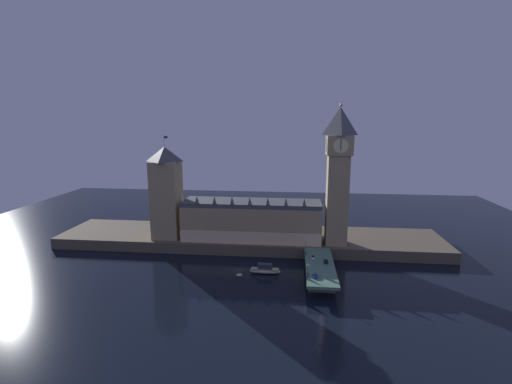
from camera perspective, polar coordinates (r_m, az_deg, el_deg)
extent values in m
plane|color=black|center=(184.33, -2.62, -11.88)|extent=(400.00, 400.00, 0.00)
cube|color=brown|center=(219.44, -1.09, -7.20)|extent=(220.00, 42.00, 6.05)
cube|color=tan|center=(207.98, -0.66, -4.62)|extent=(76.24, 21.24, 19.09)
cube|color=beige|center=(199.57, -1.02, -7.14)|extent=(76.24, 0.20, 6.87)
cube|color=#42474C|center=(205.33, -0.66, -1.73)|extent=(76.24, 19.54, 2.40)
cone|color=#42474C|center=(201.30, -9.08, -1.17)|extent=(2.40, 2.40, 4.20)
cone|color=#42474C|center=(199.05, -6.43, -1.24)|extent=(2.40, 2.40, 4.20)
cone|color=#42474C|center=(197.23, -3.72, -1.30)|extent=(2.40, 2.40, 4.20)
cone|color=#42474C|center=(195.86, -0.97, -1.37)|extent=(2.40, 2.40, 4.20)
cone|color=#42474C|center=(194.95, 1.81, -1.43)|extent=(2.40, 2.40, 4.20)
cone|color=#42474C|center=(194.50, 4.61, -1.49)|extent=(2.40, 2.40, 4.20)
cone|color=#42474C|center=(194.51, 7.42, -1.55)|extent=(2.40, 2.40, 4.20)
cube|color=tan|center=(200.41, 12.34, -1.22)|extent=(10.99, 10.99, 47.99)
cube|color=tan|center=(196.40, 12.70, 7.08)|extent=(12.97, 12.97, 10.05)
cylinder|color=beige|center=(189.85, 12.92, 6.94)|extent=(7.29, 0.25, 7.29)
cylinder|color=beige|center=(202.96, 12.49, 7.21)|extent=(7.29, 0.25, 7.29)
cylinder|color=beige|center=(197.26, 14.62, 7.01)|extent=(0.25, 7.29, 7.29)
cylinder|color=beige|center=(195.76, 10.76, 7.14)|extent=(0.25, 7.29, 7.29)
cube|color=black|center=(189.63, 12.93, 7.10)|extent=(0.36, 0.10, 5.47)
pyramid|color=#42474C|center=(195.98, 12.85, 10.60)|extent=(12.97, 12.97, 14.10)
sphere|color=gold|center=(196.11, 12.95, 12.89)|extent=(1.60, 1.60, 1.60)
cube|color=tan|center=(213.77, -13.57, -1.15)|extent=(14.82, 14.82, 43.32)
pyramid|color=#42474C|center=(209.97, -13.89, 5.71)|extent=(15.12, 15.12, 8.01)
cylinder|color=#99999E|center=(209.46, -13.98, 7.61)|extent=(0.24, 0.24, 6.00)
cube|color=navy|center=(208.99, -13.72, 8.20)|extent=(2.00, 0.08, 1.20)
cube|color=#4C7560|center=(176.16, 9.82, -11.22)|extent=(13.20, 46.00, 1.40)
cube|color=brown|center=(164.79, 10.09, -14.03)|extent=(11.22, 3.20, 4.83)
cube|color=brown|center=(173.15, 9.88, -12.75)|extent=(11.22, 3.20, 4.83)
cube|color=brown|center=(181.59, 9.69, -11.58)|extent=(11.22, 3.20, 4.83)
cube|color=brown|center=(190.10, 9.52, -10.51)|extent=(11.22, 3.20, 4.83)
cube|color=silver|center=(182.74, 8.75, -9.92)|extent=(1.87, 4.01, 0.77)
cube|color=black|center=(182.52, 8.76, -9.74)|extent=(1.54, 1.80, 0.45)
cylinder|color=black|center=(183.94, 8.45, -9.85)|extent=(0.22, 0.64, 0.64)
cylinder|color=black|center=(184.03, 9.01, -9.85)|extent=(0.22, 0.64, 0.64)
cylinder|color=black|center=(181.63, 8.48, -10.13)|extent=(0.22, 0.64, 0.64)
cylinder|color=black|center=(181.72, 9.05, -10.13)|extent=(0.22, 0.64, 0.64)
cube|color=navy|center=(162.97, 9.09, -12.61)|extent=(1.97, 4.27, 0.77)
cube|color=black|center=(162.73, 9.10, -12.41)|extent=(1.61, 1.92, 0.45)
cylinder|color=black|center=(164.23, 8.73, -12.50)|extent=(0.22, 0.64, 0.64)
cylinder|color=black|center=(164.33, 9.40, -12.50)|extent=(0.22, 0.64, 0.64)
cylinder|color=black|center=(161.81, 8.78, -12.87)|extent=(0.22, 0.64, 0.64)
cylinder|color=black|center=(161.92, 9.45, -12.88)|extent=(0.22, 0.64, 0.64)
cube|color=black|center=(178.80, 10.71, -10.46)|extent=(1.81, 3.95, 0.81)
cube|color=black|center=(178.57, 10.72, -10.28)|extent=(1.49, 1.78, 0.45)
cylinder|color=black|center=(177.83, 11.02, -10.69)|extent=(0.22, 0.64, 0.64)
cylinder|color=black|center=(177.69, 10.46, -10.68)|extent=(0.22, 0.64, 0.64)
cylinder|color=black|center=(180.10, 10.95, -10.40)|extent=(0.22, 0.64, 0.64)
cylinder|color=black|center=(179.96, 10.40, -10.40)|extent=(0.22, 0.64, 0.64)
cylinder|color=black|center=(163.64, 8.04, -12.53)|extent=(0.28, 0.28, 0.85)
cylinder|color=black|center=(163.33, 8.04, -12.28)|extent=(0.38, 0.38, 0.70)
sphere|color=tan|center=(163.15, 8.05, -12.13)|extent=(0.23, 0.23, 0.23)
cylinder|color=black|center=(186.32, 7.79, -9.53)|extent=(0.28, 0.28, 0.75)
cylinder|color=black|center=(186.08, 7.80, -9.33)|extent=(0.38, 0.38, 0.63)
sphere|color=tan|center=(185.93, 7.80, -9.21)|extent=(0.20, 0.20, 0.20)
cylinder|color=#2D3333|center=(161.93, 7.91, -12.85)|extent=(0.56, 0.56, 0.50)
cylinder|color=#2D3333|center=(160.86, 7.94, -11.98)|extent=(0.18, 0.18, 4.88)
sphere|color=#F9E5A3|center=(159.72, 7.97, -10.99)|extent=(0.60, 0.60, 0.60)
sphere|color=#F9E5A3|center=(159.83, 7.80, -11.11)|extent=(0.44, 0.44, 0.44)
sphere|color=#F9E5A3|center=(159.87, 8.13, -11.11)|extent=(0.44, 0.44, 0.44)
cylinder|color=#2D3333|center=(189.21, 7.64, -9.24)|extent=(0.56, 0.56, 0.50)
cylinder|color=#2D3333|center=(188.20, 7.67, -8.39)|extent=(0.18, 0.18, 5.47)
sphere|color=#F9E5A3|center=(187.13, 7.69, -7.44)|extent=(0.60, 0.60, 0.60)
sphere|color=#F9E5A3|center=(187.23, 7.55, -7.54)|extent=(0.44, 0.44, 0.44)
sphere|color=#F9E5A3|center=(187.26, 7.83, -7.55)|extent=(0.44, 0.44, 0.44)
ellipsoid|color=#B2A893|center=(179.91, 1.38, -12.05)|extent=(14.94, 4.29, 2.39)
cube|color=tan|center=(179.49, 1.38, -11.74)|extent=(13.14, 3.44, 0.24)
cube|color=#2D333D|center=(178.98, 1.38, -11.35)|extent=(6.73, 2.62, 2.39)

